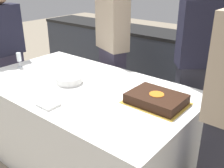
# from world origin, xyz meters

# --- Properties ---
(ground_plane) EXTENTS (14.00, 14.00, 0.00)m
(ground_plane) POSITION_xyz_m (0.00, 0.00, 0.00)
(ground_plane) COLOR gray
(back_counter) EXTENTS (4.40, 0.58, 0.92)m
(back_counter) POSITION_xyz_m (0.00, 1.62, 0.46)
(back_counter) COLOR #333842
(back_counter) RESTS_ON ground_plane
(dining_table) EXTENTS (1.90, 1.09, 0.76)m
(dining_table) POSITION_xyz_m (0.00, 0.00, 0.38)
(dining_table) COLOR white
(dining_table) RESTS_ON ground_plane
(cake) EXTENTS (0.43, 0.33, 0.08)m
(cake) POSITION_xyz_m (0.65, 0.11, 0.80)
(cake) COLOR gold
(cake) RESTS_ON dining_table
(plate_stack) EXTENTS (0.23, 0.23, 0.06)m
(plate_stack) POSITION_xyz_m (-0.13, -0.03, 0.79)
(plate_stack) COLOR white
(plate_stack) RESTS_ON dining_table
(wine_glass) EXTENTS (0.06, 0.06, 0.15)m
(wine_glass) POSITION_xyz_m (-0.80, -0.08, 0.86)
(wine_glass) COLOR white
(wine_glass) RESTS_ON dining_table
(side_plate_near_cake) EXTENTS (0.20, 0.20, 0.00)m
(side_plate_near_cake) POSITION_xyz_m (0.65, 0.43, 0.76)
(side_plate_near_cake) COLOR white
(side_plate_near_cake) RESTS_ON dining_table
(utensil_pile) EXTENTS (0.14, 0.12, 0.02)m
(utensil_pile) POSITION_xyz_m (0.08, -0.42, 0.77)
(utensil_pile) COLOR white
(utensil_pile) RESTS_ON dining_table
(person_cutting_cake) EXTENTS (0.38, 0.37, 1.67)m
(person_cutting_cake) POSITION_xyz_m (0.65, 0.76, 0.89)
(person_cutting_cake) COLOR #282833
(person_cutting_cake) RESTS_ON ground_plane
(person_seated_left) EXTENTS (0.20, 0.35, 1.53)m
(person_seated_left) POSITION_xyz_m (-1.17, 0.00, 0.79)
(person_seated_left) COLOR #383347
(person_seated_left) RESTS_ON ground_plane
(person_standing_back) EXTENTS (0.45, 0.34, 1.63)m
(person_standing_back) POSITION_xyz_m (-0.30, 0.76, 0.86)
(person_standing_back) COLOR #383347
(person_standing_back) RESTS_ON ground_plane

